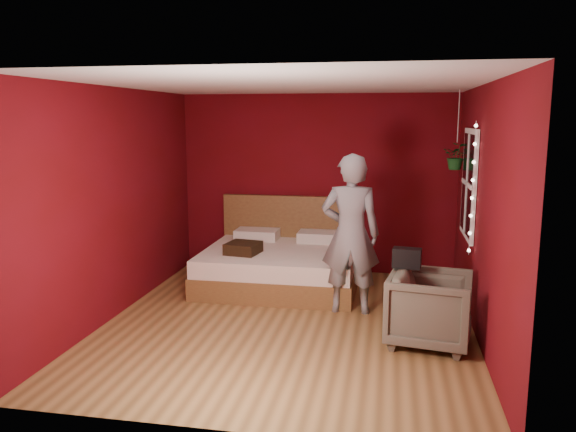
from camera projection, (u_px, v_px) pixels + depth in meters
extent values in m
plane|color=olive|center=(289.00, 322.00, 6.27)|extent=(4.50, 4.50, 0.00)
cube|color=#5A0913|center=(317.00, 184.00, 8.23)|extent=(4.00, 0.02, 2.60)
cube|color=#5A0913|center=(229.00, 259.00, 3.85)|extent=(4.00, 0.02, 2.60)
cube|color=#5A0913|center=(116.00, 203.00, 6.40)|extent=(0.02, 4.50, 2.60)
cube|color=#5A0913|center=(483.00, 214.00, 5.68)|extent=(0.02, 4.50, 2.60)
cube|color=silver|center=(289.00, 83.00, 5.81)|extent=(4.00, 4.50, 0.02)
cube|color=white|center=(469.00, 184.00, 6.52)|extent=(0.04, 0.97, 1.27)
cube|color=black|center=(468.00, 184.00, 6.52)|extent=(0.02, 0.85, 1.15)
cube|color=white|center=(467.00, 184.00, 6.53)|extent=(0.03, 0.05, 1.15)
cube|color=white|center=(467.00, 184.00, 6.53)|extent=(0.03, 0.85, 0.05)
cylinder|color=silver|center=(472.00, 189.00, 6.02)|extent=(0.01, 0.01, 1.45)
sphere|color=#FFF2CC|center=(469.00, 250.00, 6.14)|extent=(0.04, 0.04, 0.04)
sphere|color=#FFF2CC|center=(470.00, 233.00, 6.10)|extent=(0.04, 0.04, 0.04)
sphere|color=#FFF2CC|center=(471.00, 216.00, 6.07)|extent=(0.04, 0.04, 0.04)
sphere|color=#FFF2CC|center=(472.00, 198.00, 6.04)|extent=(0.04, 0.04, 0.04)
sphere|color=#FFF2CC|center=(473.00, 180.00, 6.00)|extent=(0.04, 0.04, 0.04)
sphere|color=#FFF2CC|center=(474.00, 162.00, 5.97)|extent=(0.04, 0.04, 0.04)
sphere|color=#FFF2CC|center=(475.00, 144.00, 5.94)|extent=(0.04, 0.04, 0.04)
sphere|color=#FFF2CC|center=(476.00, 126.00, 5.90)|extent=(0.04, 0.04, 0.04)
cube|color=brown|center=(280.00, 276.00, 7.60)|extent=(2.05, 1.74, 0.29)
cube|color=silver|center=(280.00, 258.00, 7.55)|extent=(2.00, 1.70, 0.22)
cube|color=brown|center=(291.00, 233.00, 8.32)|extent=(2.05, 0.08, 1.12)
cube|color=silver|center=(257.00, 234.00, 8.17)|extent=(0.61, 0.39, 0.14)
cube|color=silver|center=(320.00, 237.00, 8.00)|extent=(0.61, 0.39, 0.14)
imported|color=gray|center=(350.00, 234.00, 6.47)|extent=(0.70, 0.48, 1.86)
imported|color=#5B5848|center=(430.00, 309.00, 5.62)|extent=(0.92, 0.90, 0.74)
cube|color=black|center=(407.00, 258.00, 5.75)|extent=(0.30, 0.18, 0.20)
cube|color=black|center=(243.00, 248.00, 7.30)|extent=(0.46, 0.46, 0.14)
cylinder|color=silver|center=(459.00, 116.00, 7.00)|extent=(0.01, 0.01, 0.65)
imported|color=#175219|center=(457.00, 156.00, 7.08)|extent=(0.38, 0.35, 0.34)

